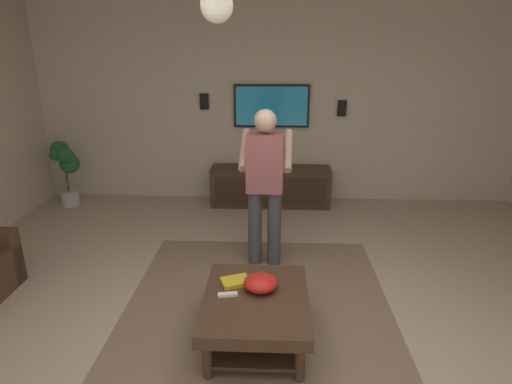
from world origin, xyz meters
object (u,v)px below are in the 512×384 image
(coffee_table, at_px, (256,308))
(potted_plant_tall, at_px, (66,165))
(book, at_px, (236,282))
(vase_round, at_px, (258,159))
(wall_speaker_left, at_px, (342,108))
(person_standing, at_px, (265,180))
(wall_speaker_right, at_px, (204,101))
(tv, at_px, (272,106))
(media_console, at_px, (270,186))
(bowl, at_px, (261,283))
(remote_white, at_px, (228,295))

(coffee_table, bearing_deg, potted_plant_tall, 44.31)
(book, xyz_separation_m, vase_round, (2.92, -0.07, 0.24))
(wall_speaker_left, bearing_deg, potted_plant_tall, 95.93)
(person_standing, distance_m, wall_speaker_right, 2.29)
(coffee_table, height_order, tv, tv)
(coffee_table, xyz_separation_m, media_console, (3.05, -0.08, -0.02))
(person_standing, height_order, potted_plant_tall, person_standing)
(book, distance_m, wall_speaker_left, 3.49)
(tv, bearing_deg, wall_speaker_right, -90.78)
(tv, distance_m, wall_speaker_left, 0.99)
(person_standing, bearing_deg, wall_speaker_right, 26.95)
(media_console, relative_size, person_standing, 1.04)
(wall_speaker_left, bearing_deg, tv, 90.76)
(wall_speaker_right, bearing_deg, media_console, -104.83)
(coffee_table, bearing_deg, tv, -1.39)
(tv, bearing_deg, bowl, -0.85)
(remote_white, xyz_separation_m, book, (0.19, -0.04, 0.01))
(vase_round, bearing_deg, person_standing, -175.77)
(person_standing, bearing_deg, tv, 1.45)
(media_console, xyz_separation_m, wall_speaker_left, (0.25, -0.99, 1.09))
(vase_round, bearing_deg, wall_speaker_left, -80.23)
(coffee_table, bearing_deg, vase_round, 1.84)
(tv, relative_size, bowl, 3.98)
(coffee_table, xyz_separation_m, book, (0.18, 0.17, 0.12))
(coffee_table, xyz_separation_m, potted_plant_tall, (2.89, 2.83, 0.30))
(book, bearing_deg, remote_white, -124.45)
(tv, relative_size, potted_plant_tall, 1.14)
(tv, height_order, wall_speaker_right, tv)
(bowl, height_order, wall_speaker_right, wall_speaker_right)
(bowl, relative_size, book, 1.22)
(media_console, height_order, bowl, media_console)
(person_standing, distance_m, potted_plant_tall, 3.31)
(person_standing, bearing_deg, bowl, -177.45)
(vase_round, relative_size, wall_speaker_left, 1.00)
(book, bearing_deg, tv, 64.28)
(media_console, height_order, wall_speaker_right, wall_speaker_right)
(book, bearing_deg, wall_speaker_right, 81.67)
(potted_plant_tall, distance_m, vase_round, 2.73)
(vase_round, bearing_deg, potted_plant_tall, 94.25)
(media_console, relative_size, book, 7.73)
(book, bearing_deg, vase_round, 67.49)
(tv, distance_m, remote_white, 3.45)
(tv, xyz_separation_m, vase_round, (-0.19, 0.18, -0.73))
(bowl, xyz_separation_m, book, (0.08, 0.20, -0.04))
(person_standing, height_order, wall_speaker_left, person_standing)
(tv, relative_size, remote_white, 7.10)
(bowl, height_order, remote_white, bowl)
(bowl, distance_m, wall_speaker_left, 3.48)
(book, bearing_deg, potted_plant_tall, 113.22)
(tv, bearing_deg, remote_white, -5.12)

